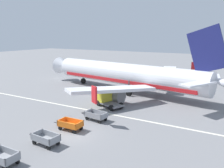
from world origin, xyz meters
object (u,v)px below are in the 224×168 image
baggage_cart_third_in_row (70,125)px  service_truck_beside_carts (105,98)px  airplane (129,75)px  baggage_cart_nearest (3,157)px  baggage_cart_second_in_row (46,139)px  baggage_cart_fourth_in_row (96,115)px

baggage_cart_third_in_row → service_truck_beside_carts: bearing=98.3°
airplane → baggage_cart_third_in_row: size_ratio=10.56×
airplane → baggage_cart_third_in_row: bearing=-84.0°
baggage_cart_nearest → service_truck_beside_carts: service_truck_beside_carts is taller
baggage_cart_nearest → baggage_cart_second_in_row: bearing=83.4°
airplane → baggage_cart_second_in_row: airplane is taller
baggage_cart_nearest → service_truck_beside_carts: (-1.17, 17.27, 0.50)m
baggage_cart_nearest → service_truck_beside_carts: size_ratio=0.75×
baggage_cart_fourth_in_row → airplane: bearing=100.5°
baggage_cart_nearest → baggage_cart_second_in_row: same height
baggage_cart_third_in_row → service_truck_beside_carts: service_truck_beside_carts is taller
baggage_cart_nearest → baggage_cart_fourth_in_row: (0.97, 11.64, 0.00)m
baggage_cart_second_in_row → baggage_cart_fourth_in_row: 7.57m
baggage_cart_second_in_row → baggage_cart_fourth_in_row: size_ratio=1.00×
baggage_cart_nearest → baggage_cart_second_in_row: (0.47, 4.09, 0.00)m
baggage_cart_nearest → baggage_cart_third_in_row: (0.20, 7.90, 0.00)m
baggage_cart_nearest → airplane: bearing=93.7°
baggage_cart_third_in_row → baggage_cart_fourth_in_row: (0.77, 3.74, 0.00)m
baggage_cart_fourth_in_row → baggage_cart_second_in_row: bearing=-93.8°
baggage_cart_third_in_row → service_truck_beside_carts: size_ratio=0.75×
airplane → baggage_cart_fourth_in_row: 14.93m
baggage_cart_second_in_row → baggage_cart_third_in_row: bearing=94.1°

